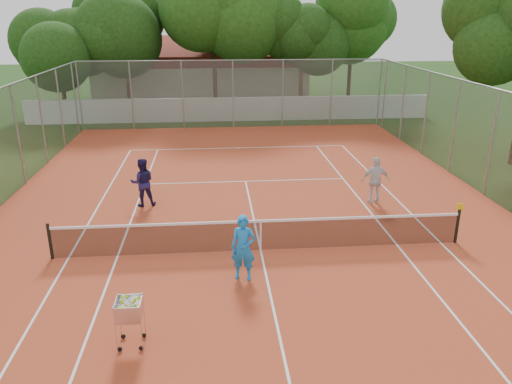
{
  "coord_description": "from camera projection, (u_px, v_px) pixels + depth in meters",
  "views": [
    {
      "loc": [
        -1.31,
        -13.14,
        6.56
      ],
      "look_at": [
        0.0,
        1.5,
        1.3
      ],
      "focal_mm": 35.0,
      "sensor_mm": 36.0,
      "label": 1
    }
  ],
  "objects": [
    {
      "name": "ground",
      "position": [
        261.0,
        251.0,
        14.64
      ],
      "size": [
        120.0,
        120.0,
        0.0
      ],
      "primitive_type": "plane",
      "color": "#18360E",
      "rests_on": "ground"
    },
    {
      "name": "court_pad",
      "position": [
        261.0,
        250.0,
        14.64
      ],
      "size": [
        18.0,
        34.0,
        0.02
      ],
      "primitive_type": "cube",
      "color": "#B44323",
      "rests_on": "ground"
    },
    {
      "name": "court_lines",
      "position": [
        261.0,
        250.0,
        14.63
      ],
      "size": [
        10.98,
        23.78,
        0.01
      ],
      "primitive_type": "cube",
      "color": "white",
      "rests_on": "court_pad"
    },
    {
      "name": "tennis_net",
      "position": [
        261.0,
        235.0,
        14.47
      ],
      "size": [
        11.88,
        0.1,
        0.98
      ],
      "primitive_type": "cube",
      "color": "black",
      "rests_on": "court_pad"
    },
    {
      "name": "perimeter_fence",
      "position": [
        261.0,
        186.0,
        13.97
      ],
      "size": [
        18.0,
        34.0,
        4.0
      ],
      "primitive_type": "cube",
      "color": "slate",
      "rests_on": "ground"
    },
    {
      "name": "boundary_wall",
      "position": [
        232.0,
        109.0,
        32.21
      ],
      "size": [
        26.0,
        0.3,
        1.5
      ],
      "primitive_type": "cube",
      "color": "white",
      "rests_on": "ground"
    },
    {
      "name": "clubhouse",
      "position": [
        202.0,
        70.0,
        40.93
      ],
      "size": [
        16.4,
        9.0,
        4.4
      ],
      "primitive_type": "cube",
      "color": "beige",
      "rests_on": "ground"
    },
    {
      "name": "tropical_trees",
      "position": [
        229.0,
        38.0,
        33.59
      ],
      "size": [
        29.0,
        19.0,
        10.0
      ],
      "primitive_type": "cube",
      "color": "black",
      "rests_on": "ground"
    },
    {
      "name": "player_near",
      "position": [
        243.0,
        248.0,
        12.79
      ],
      "size": [
        0.72,
        0.56,
        1.76
      ],
      "primitive_type": "imported",
      "rotation": [
        0.0,
        0.0,
        -0.24
      ],
      "color": "#197FDC",
      "rests_on": "court_pad"
    },
    {
      "name": "player_far_left",
      "position": [
        143.0,
        182.0,
        17.78
      ],
      "size": [
        0.95,
        0.8,
        1.75
      ],
      "primitive_type": "imported",
      "rotation": [
        0.0,
        0.0,
        3.31
      ],
      "color": "#20184A",
      "rests_on": "court_pad"
    },
    {
      "name": "player_far_right",
      "position": [
        376.0,
        180.0,
        18.01
      ],
      "size": [
        1.04,
        0.48,
        1.74
      ],
      "primitive_type": "imported",
      "rotation": [
        0.0,
        0.0,
        3.09
      ],
      "color": "silver",
      "rests_on": "court_pad"
    },
    {
      "name": "ball_hopper",
      "position": [
        130.0,
        321.0,
        10.26
      ],
      "size": [
        0.67,
        0.67,
        1.16
      ],
      "primitive_type": "cube",
      "rotation": [
        0.0,
        0.0,
        0.23
      ],
      "color": "silver",
      "rests_on": "court_pad"
    }
  ]
}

